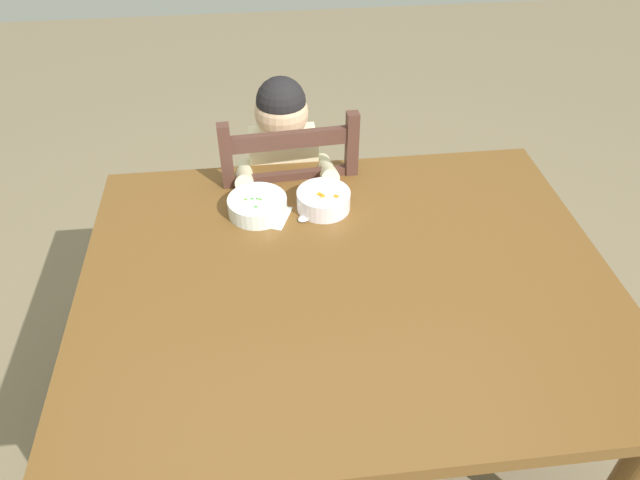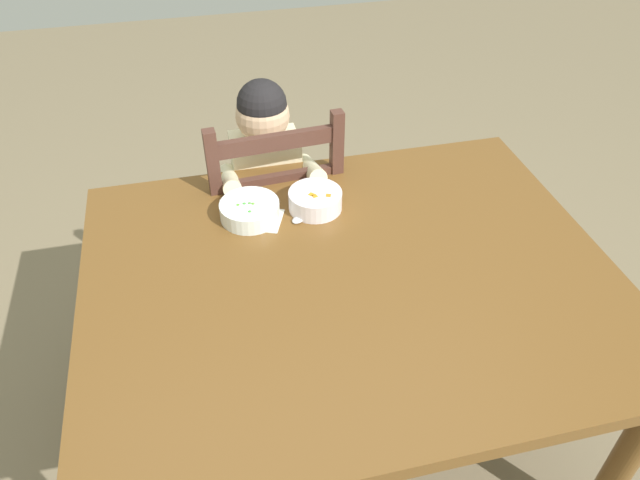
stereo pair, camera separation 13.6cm
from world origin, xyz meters
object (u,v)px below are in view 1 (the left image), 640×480
dining_table (347,298)px  bowl_of_carrots (324,200)px  bowl_of_peas (257,205)px  spoon (309,215)px  dining_chair (287,216)px  child_figure (285,174)px

dining_table → bowl_of_carrots: bearing=95.3°
bowl_of_peas → spoon: size_ratio=1.46×
bowl_of_peas → spoon: bowl_of_peas is taller
dining_table → dining_chair: size_ratio=1.49×
dining_chair → bowl_of_peas: bearing=-108.2°
bowl_of_carrots → dining_table: bearing=-84.7°
dining_table → spoon: bearing=105.7°
child_figure → bowl_of_peas: 0.32m
spoon → dining_table: bearing=-74.3°
bowl_of_peas → bowl_of_carrots: size_ratio=1.10×
bowl_of_peas → bowl_of_carrots: 0.19m
dining_table → child_figure: 0.59m
bowl_of_peas → dining_chair: bearing=71.8°
child_figure → spoon: bearing=-81.3°
dining_table → bowl_of_peas: (-0.22, 0.29, 0.11)m
child_figure → bowl_of_carrots: bearing=-72.0°
bowl_of_peas → child_figure: bearing=72.0°
dining_table → spoon: 0.28m
dining_table → bowl_of_carrots: size_ratio=8.76×
bowl_of_peas → dining_table: bearing=-53.1°
bowl_of_carrots → bowl_of_peas: bearing=180.0°
dining_chair → bowl_of_peas: (-0.10, -0.30, 0.28)m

